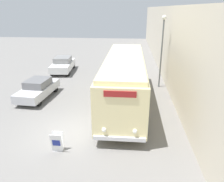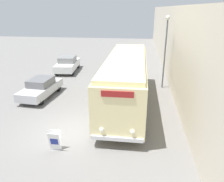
{
  "view_description": "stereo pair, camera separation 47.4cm",
  "coord_description": "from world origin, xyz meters",
  "px_view_note": "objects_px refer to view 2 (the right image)",
  "views": [
    {
      "loc": [
        3.38,
        -10.09,
        6.4
      ],
      "look_at": [
        2.33,
        1.56,
        1.95
      ],
      "focal_mm": 35.0,
      "sensor_mm": 36.0,
      "label": 1
    },
    {
      "loc": [
        3.85,
        -10.04,
        6.4
      ],
      "look_at": [
        2.33,
        1.56,
        1.95
      ],
      "focal_mm": 35.0,
      "sensor_mm": 36.0,
      "label": 2
    }
  ],
  "objects_px": {
    "streetlamp": "(166,42)",
    "parked_car_mid": "(68,64)",
    "sign_board": "(55,141)",
    "parked_car_near": "(41,88)",
    "vintage_bus": "(126,78)"
  },
  "relations": [
    {
      "from": "vintage_bus",
      "to": "parked_car_near",
      "type": "xyz_separation_m",
      "value": [
        -6.49,
        0.42,
        -1.18
      ]
    },
    {
      "from": "sign_board",
      "to": "streetlamp",
      "type": "xyz_separation_m",
      "value": [
        5.82,
        9.69,
        3.4
      ]
    },
    {
      "from": "sign_board",
      "to": "parked_car_mid",
      "type": "height_order",
      "value": "parked_car_mid"
    },
    {
      "from": "streetlamp",
      "to": "parked_car_near",
      "type": "xyz_separation_m",
      "value": [
        -9.39,
        -3.32,
        -3.15
      ]
    },
    {
      "from": "vintage_bus",
      "to": "parked_car_mid",
      "type": "bearing_deg",
      "value": 131.4
    },
    {
      "from": "streetlamp",
      "to": "parked_car_near",
      "type": "bearing_deg",
      "value": -160.53
    },
    {
      "from": "sign_board",
      "to": "streetlamp",
      "type": "bearing_deg",
      "value": 59.03
    },
    {
      "from": "vintage_bus",
      "to": "parked_car_mid",
      "type": "height_order",
      "value": "vintage_bus"
    },
    {
      "from": "streetlamp",
      "to": "sign_board",
      "type": "bearing_deg",
      "value": -120.97
    },
    {
      "from": "vintage_bus",
      "to": "streetlamp",
      "type": "distance_m",
      "value": 5.13
    },
    {
      "from": "streetlamp",
      "to": "parked_car_mid",
      "type": "xyz_separation_m",
      "value": [
        -9.68,
        3.95,
        -3.08
      ]
    },
    {
      "from": "parked_car_mid",
      "to": "parked_car_near",
      "type": "bearing_deg",
      "value": -92.38
    },
    {
      "from": "streetlamp",
      "to": "parked_car_mid",
      "type": "height_order",
      "value": "streetlamp"
    },
    {
      "from": "streetlamp",
      "to": "parked_car_mid",
      "type": "bearing_deg",
      "value": 157.81
    },
    {
      "from": "sign_board",
      "to": "parked_car_mid",
      "type": "bearing_deg",
      "value": 105.81
    }
  ]
}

